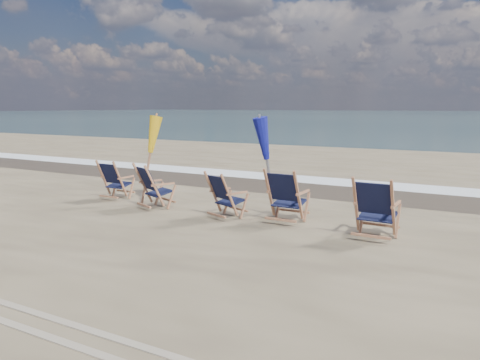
{
  "coord_description": "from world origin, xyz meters",
  "views": [
    {
      "loc": [
        4.19,
        -5.37,
        2.27
      ],
      "look_at": [
        0.0,
        2.2,
        0.9
      ],
      "focal_mm": 35.0,
      "sensor_mm": 36.0,
      "label": 1
    }
  ],
  "objects_px": {
    "umbrella_yellow": "(148,138)",
    "beach_chair_4": "(393,211)",
    "beach_chair_0": "(120,181)",
    "beach_chair_3": "(298,198)",
    "beach_chair_1": "(155,188)",
    "beach_chair_2": "(229,197)",
    "umbrella_blue": "(269,143)"
  },
  "relations": [
    {
      "from": "umbrella_yellow",
      "to": "beach_chair_4",
      "type": "bearing_deg",
      "value": -5.65
    },
    {
      "from": "beach_chair_4",
      "to": "beach_chair_0",
      "type": "bearing_deg",
      "value": -2.89
    },
    {
      "from": "beach_chair_3",
      "to": "umbrella_yellow",
      "type": "bearing_deg",
      "value": -2.65
    },
    {
      "from": "beach_chair_1",
      "to": "beach_chair_2",
      "type": "xyz_separation_m",
      "value": [
        1.87,
        0.02,
        -0.03
      ]
    },
    {
      "from": "umbrella_yellow",
      "to": "umbrella_blue",
      "type": "bearing_deg",
      "value": 2.67
    },
    {
      "from": "beach_chair_0",
      "to": "beach_chair_2",
      "type": "distance_m",
      "value": 3.35
    },
    {
      "from": "beach_chair_0",
      "to": "beach_chair_3",
      "type": "bearing_deg",
      "value": 178.2
    },
    {
      "from": "beach_chair_1",
      "to": "beach_chair_2",
      "type": "distance_m",
      "value": 1.87
    },
    {
      "from": "beach_chair_0",
      "to": "umbrella_blue",
      "type": "relative_size",
      "value": 0.48
    },
    {
      "from": "beach_chair_4",
      "to": "umbrella_yellow",
      "type": "height_order",
      "value": "umbrella_yellow"
    },
    {
      "from": "beach_chair_3",
      "to": "umbrella_yellow",
      "type": "relative_size",
      "value": 0.53
    },
    {
      "from": "beach_chair_0",
      "to": "beach_chair_4",
      "type": "relative_size",
      "value": 0.89
    },
    {
      "from": "beach_chair_2",
      "to": "umbrella_yellow",
      "type": "distance_m",
      "value": 2.78
    },
    {
      "from": "beach_chair_3",
      "to": "umbrella_yellow",
      "type": "height_order",
      "value": "umbrella_yellow"
    },
    {
      "from": "beach_chair_2",
      "to": "beach_chair_3",
      "type": "xyz_separation_m",
      "value": [
        1.33,
        0.32,
        0.06
      ]
    },
    {
      "from": "beach_chair_3",
      "to": "umbrella_yellow",
      "type": "xyz_separation_m",
      "value": [
        -3.83,
        0.24,
        0.99
      ]
    },
    {
      "from": "beach_chair_2",
      "to": "beach_chair_4",
      "type": "bearing_deg",
      "value": -159.37
    },
    {
      "from": "beach_chair_4",
      "to": "beach_chair_2",
      "type": "bearing_deg",
      "value": 1.34
    },
    {
      "from": "beach_chair_1",
      "to": "umbrella_blue",
      "type": "distance_m",
      "value": 2.7
    },
    {
      "from": "umbrella_yellow",
      "to": "umbrella_blue",
      "type": "xyz_separation_m",
      "value": [
        3.03,
        0.14,
        0.01
      ]
    },
    {
      "from": "beach_chair_0",
      "to": "beach_chair_4",
      "type": "height_order",
      "value": "beach_chair_4"
    },
    {
      "from": "beach_chair_4",
      "to": "umbrella_blue",
      "type": "relative_size",
      "value": 0.54
    },
    {
      "from": "beach_chair_2",
      "to": "umbrella_blue",
      "type": "bearing_deg",
      "value": -106.11
    },
    {
      "from": "beach_chair_2",
      "to": "umbrella_yellow",
      "type": "bearing_deg",
      "value": 7.92
    },
    {
      "from": "beach_chair_0",
      "to": "umbrella_yellow",
      "type": "distance_m",
      "value": 1.33
    },
    {
      "from": "beach_chair_4",
      "to": "umbrella_blue",
      "type": "height_order",
      "value": "umbrella_blue"
    },
    {
      "from": "beach_chair_1",
      "to": "umbrella_yellow",
      "type": "relative_size",
      "value": 0.5
    },
    {
      "from": "beach_chair_4",
      "to": "umbrella_blue",
      "type": "bearing_deg",
      "value": -13.75
    },
    {
      "from": "beach_chair_0",
      "to": "beach_chair_4",
      "type": "bearing_deg",
      "value": 175.9
    },
    {
      "from": "beach_chair_1",
      "to": "beach_chair_4",
      "type": "height_order",
      "value": "beach_chair_4"
    },
    {
      "from": "beach_chair_3",
      "to": "beach_chair_0",
      "type": "bearing_deg",
      "value": -0.93
    },
    {
      "from": "beach_chair_4",
      "to": "umbrella_yellow",
      "type": "distance_m",
      "value": 5.75
    }
  ]
}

